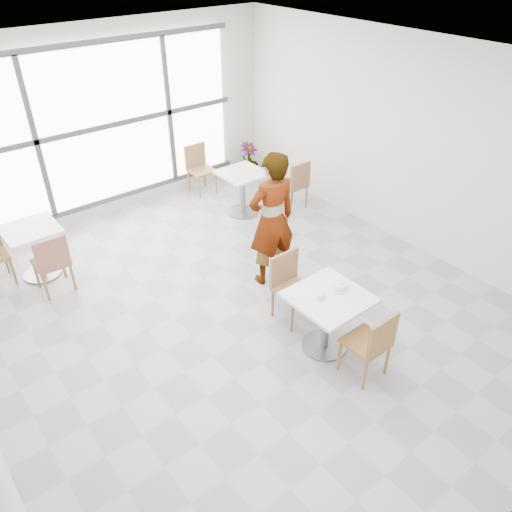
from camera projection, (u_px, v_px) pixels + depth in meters
floor at (241, 311)px, 6.34m from camera, size 7.00×7.00×0.00m
ceiling at (236, 66)px, 4.67m from camera, size 7.00×7.00×0.00m
wall_back at (105, 124)px, 7.77m from camera, size 6.00×0.00×6.00m
wall_right at (407, 145)px, 7.06m from camera, size 0.00×7.00×7.00m
window at (107, 126)px, 7.73m from camera, size 4.60×0.07×2.52m
main_table at (327, 312)px, 5.51m from camera, size 0.80×0.80×0.75m
chair_near at (373, 342)px, 5.15m from camera, size 0.42×0.42×0.87m
chair_far at (290, 282)px, 6.01m from camera, size 0.42×0.42×0.87m
oatmeal_bowl at (340, 286)px, 5.47m from camera, size 0.21×0.21×0.09m
coffee_cup at (320, 297)px, 5.33m from camera, size 0.16×0.13×0.07m
person at (272, 220)px, 6.40m from camera, size 0.74×0.54×1.87m
bg_table_left at (35, 245)px, 6.73m from camera, size 0.70×0.70×0.75m
bg_table_right at (242, 187)px, 8.23m from camera, size 0.70×0.70×0.75m
bg_chair_left_near at (52, 261)px, 6.39m from camera, size 0.42×0.42×0.87m
bg_chair_right_near at (296, 183)px, 8.33m from camera, size 0.42×0.42×0.87m
bg_chair_right_far at (199, 165)px, 8.92m from camera, size 0.42×0.42×0.87m
plant_right at (248, 161)px, 9.50m from camera, size 0.45×0.45×0.69m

